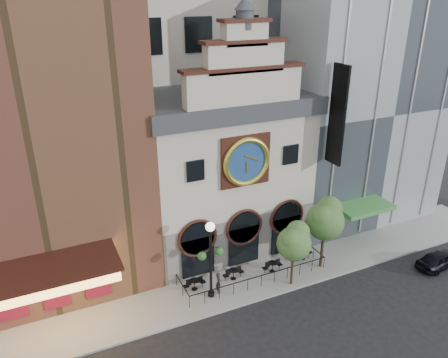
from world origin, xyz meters
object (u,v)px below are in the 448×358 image
Objects in this scene: car_right at (439,259)px; lamppost at (211,252)px; bistro_2 at (272,266)px; pedestrian at (219,282)px; tree_right at (325,218)px; bistro_1 at (233,273)px; bistro_3 at (303,254)px; bistro_0 at (194,284)px; tree_left at (294,241)px.

lamppost is at bearing 71.70° from car_right.
lamppost reaches higher than car_right.
bistro_2 is 0.40× the size of car_right.
lamppost reaches higher than pedestrian.
lamppost reaches higher than tree_right.
car_right is 2.52× the size of pedestrian.
bistro_1 and bistro_2 have the same top height.
bistro_1 is 1.00× the size of bistro_2.
bistro_3 is 0.40× the size of car_right.
bistro_1 is 3.86m from lamppost.
pedestrian is 8.82m from tree_right.
bistro_1 is at bearing -1.00° from bistro_0.
car_right reaches higher than bistro_2.
lamppost is at bearing -172.32° from bistro_3.
bistro_0 is at bearing 70.58° from pedestrian.
pedestrian is (1.39, -0.95, 0.31)m from bistro_0.
bistro_2 is 1.00× the size of bistro_3.
bistro_0 is at bearing 172.15° from tree_right.
tree_left is at bearing -31.65° from bistro_1.
tree_right reaches higher than pedestrian.
car_right is at bearing -13.80° from tree_left.
bistro_3 is (8.86, -0.01, 0.00)m from bistro_0.
car_right is at bearing -88.93° from pedestrian.
pedestrian is at bearing -172.82° from bistro_3.
tree_right is at bearing -60.93° from bistro_3.
lamppost is 1.19× the size of tree_left.
tree_right is at bearing -2.41° from lamppost.
bistro_0 is 1.00× the size of bistro_3.
lamppost is (0.77, -1.10, 3.01)m from bistro_0.
bistro_2 is at bearing 166.48° from tree_right.
bistro_0 is 1.00× the size of bistro_2.
tree_right reaches higher than bistro_1.
lamppost is 8.84m from tree_right.
bistro_2 is 6.00m from lamppost.
bistro_3 is 0.28× the size of lamppost.
car_right is at bearing -21.07° from bistro_2.
bistro_2 is at bearing -7.42° from bistro_1.
car_right reaches higher than bistro_1.
car_right is at bearing -13.84° from lamppost.
bistro_3 is at bearing 8.31° from bistro_2.
tree_right reaches higher than car_right.
bistro_1 is at bearing 172.58° from bistro_2.
bistro_1 is 0.34× the size of tree_left.
bistro_0 is 10.31m from tree_right.
bistro_1 is 5.92m from bistro_3.
car_right is at bearing -29.41° from bistro_3.
bistro_2 is at bearing -68.64° from pedestrian.
bistro_0 is 5.93m from bistro_2.
bistro_2 is 12.55m from car_right.
tree_right is at bearing 60.27° from car_right.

